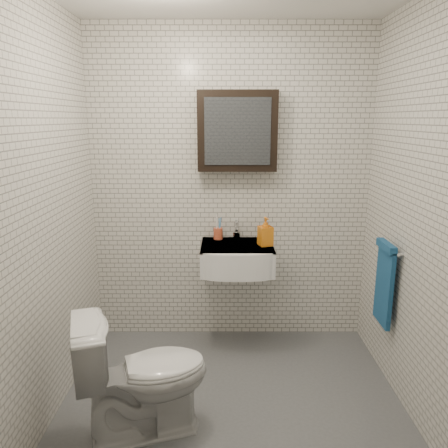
# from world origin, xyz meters

# --- Properties ---
(ground) EXTENTS (2.20, 2.00, 0.01)m
(ground) POSITION_xyz_m (0.00, 0.00, 0.01)
(ground) COLOR #515559
(ground) RESTS_ON ground
(room_shell) EXTENTS (2.22, 2.02, 2.51)m
(room_shell) POSITION_xyz_m (0.00, 0.00, 1.47)
(room_shell) COLOR silver
(room_shell) RESTS_ON ground
(washbasin) EXTENTS (0.55, 0.50, 0.20)m
(washbasin) POSITION_xyz_m (0.05, 0.73, 0.76)
(washbasin) COLOR white
(washbasin) RESTS_ON room_shell
(faucet) EXTENTS (0.06, 0.20, 0.15)m
(faucet) POSITION_xyz_m (0.05, 0.93, 0.92)
(faucet) COLOR silver
(faucet) RESTS_ON washbasin
(mirror_cabinet) EXTENTS (0.60, 0.15, 0.60)m
(mirror_cabinet) POSITION_xyz_m (0.05, 0.93, 1.70)
(mirror_cabinet) COLOR black
(mirror_cabinet) RESTS_ON room_shell
(towel_rail) EXTENTS (0.09, 0.30, 0.58)m
(towel_rail) POSITION_xyz_m (1.04, 0.35, 0.72)
(towel_rail) COLOR silver
(towel_rail) RESTS_ON room_shell
(toothbrush_cup) EXTENTS (0.09, 0.09, 0.20)m
(toothbrush_cup) POSITION_xyz_m (-0.10, 0.94, 0.90)
(toothbrush_cup) COLOR #C24E30
(toothbrush_cup) RESTS_ON washbasin
(soap_bottle) EXTENTS (0.12, 0.13, 0.22)m
(soap_bottle) POSITION_xyz_m (0.27, 0.76, 0.96)
(soap_bottle) COLOR orange
(soap_bottle) RESTS_ON washbasin
(toilet) EXTENTS (0.83, 0.63, 0.75)m
(toilet) POSITION_xyz_m (-0.51, -0.23, 0.37)
(toilet) COLOR silver
(toilet) RESTS_ON ground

